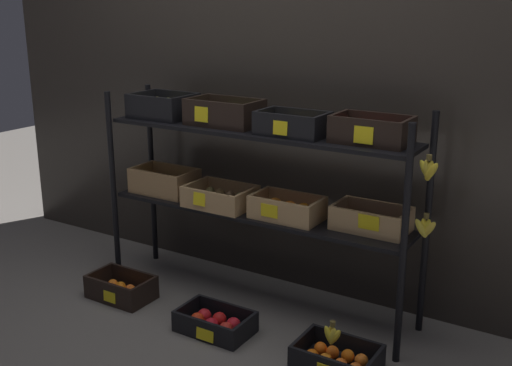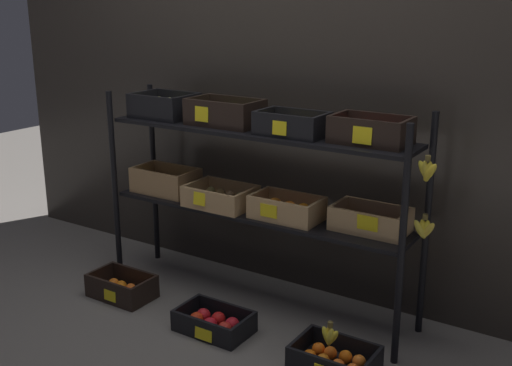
# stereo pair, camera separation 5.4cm
# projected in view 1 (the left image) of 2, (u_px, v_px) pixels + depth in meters

# --- Properties ---
(ground_plane) EXTENTS (10.00, 10.00, 0.00)m
(ground_plane) POSITION_uv_depth(u_px,v_px,m) (256.00, 301.00, 3.38)
(ground_plane) COLOR #605B56
(storefront_wall) EXTENTS (4.08, 0.12, 2.16)m
(storefront_wall) POSITION_uv_depth(u_px,v_px,m) (292.00, 93.00, 3.38)
(storefront_wall) COLOR #2D2823
(storefront_wall) RESTS_ON ground_plane
(display_rack) EXTENTS (1.80, 0.36, 1.09)m
(display_rack) POSITION_uv_depth(u_px,v_px,m) (254.00, 166.00, 3.18)
(display_rack) COLOR black
(display_rack) RESTS_ON ground_plane
(crate_ground_tangerine) EXTENTS (0.35, 0.22, 0.13)m
(crate_ground_tangerine) POSITION_uv_depth(u_px,v_px,m) (122.00, 290.00, 3.41)
(crate_ground_tangerine) COLOR black
(crate_ground_tangerine) RESTS_ON ground_plane
(crate_ground_apple_red) EXTENTS (0.36, 0.23, 0.11)m
(crate_ground_apple_red) POSITION_uv_depth(u_px,v_px,m) (215.00, 323.00, 3.06)
(crate_ground_apple_red) COLOR black
(crate_ground_apple_red) RESTS_ON ground_plane
(crate_ground_center_tangerine) EXTENTS (0.36, 0.25, 0.10)m
(crate_ground_center_tangerine) POSITION_uv_depth(u_px,v_px,m) (337.00, 359.00, 2.77)
(crate_ground_center_tangerine) COLOR black
(crate_ground_center_tangerine) RESTS_ON ground_plane
(banana_bunch_loose) EXTENTS (0.10, 0.05, 0.11)m
(banana_bunch_loose) POSITION_uv_depth(u_px,v_px,m) (332.00, 335.00, 2.74)
(banana_bunch_loose) COLOR brown
(banana_bunch_loose) RESTS_ON crate_ground_center_tangerine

